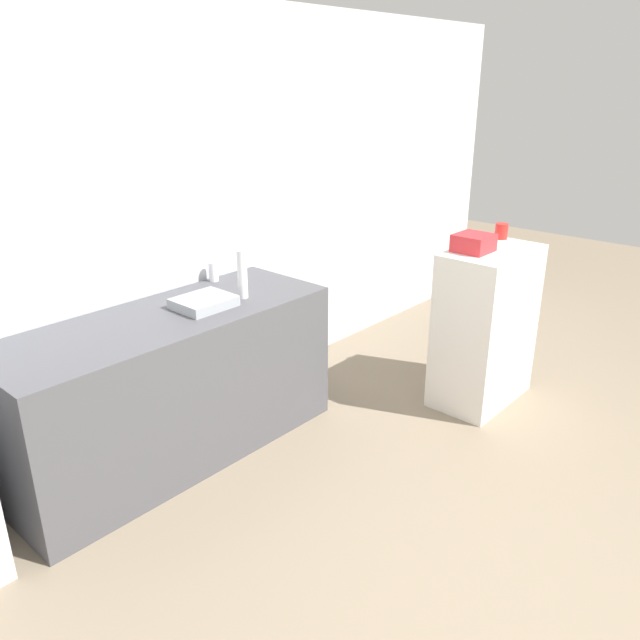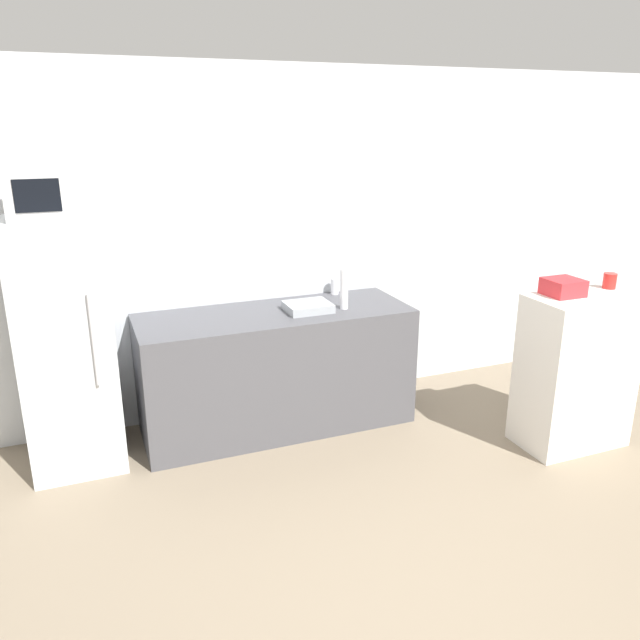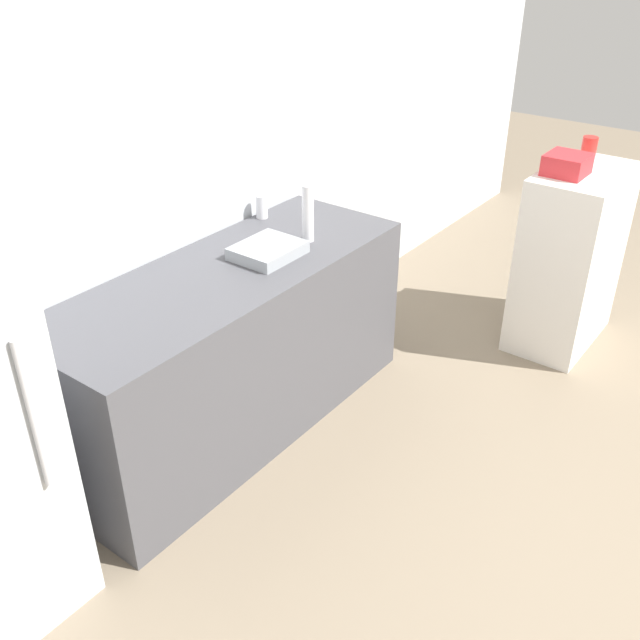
% 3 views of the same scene
% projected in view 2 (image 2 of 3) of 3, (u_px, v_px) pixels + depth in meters
% --- Properties ---
extents(ground_plane, '(14.00, 14.00, 0.00)m').
position_uv_depth(ground_plane, '(453.00, 639.00, 2.78)').
color(ground_plane, '#7F705B').
extents(wall_back, '(8.00, 0.06, 2.60)m').
position_uv_depth(wall_back, '(268.00, 245.00, 4.74)').
color(wall_back, silver).
rests_on(wall_back, ground_plane).
extents(refrigerator, '(0.57, 0.63, 1.65)m').
position_uv_depth(refrigerator, '(67.00, 346.00, 4.00)').
color(refrigerator, silver).
rests_on(refrigerator, ground_plane).
extents(microwave, '(0.45, 0.40, 0.31)m').
position_uv_depth(microwave, '(46.00, 192.00, 3.69)').
color(microwave, white).
rests_on(microwave, refrigerator).
extents(counter, '(1.97, 0.71, 0.89)m').
position_uv_depth(counter, '(276.00, 370.00, 4.61)').
color(counter, '#4C4C51').
rests_on(counter, ground_plane).
extents(sink_basin, '(0.32, 0.27, 0.06)m').
position_uv_depth(sink_basin, '(308.00, 307.00, 4.50)').
color(sink_basin, '#9EA3A8').
rests_on(sink_basin, counter).
extents(bottle_tall, '(0.06, 0.06, 0.30)m').
position_uv_depth(bottle_tall, '(344.00, 289.00, 4.52)').
color(bottle_tall, silver).
rests_on(bottle_tall, counter).
extents(bottle_short, '(0.06, 0.06, 0.13)m').
position_uv_depth(bottle_short, '(335.00, 286.00, 4.93)').
color(bottle_short, silver).
rests_on(bottle_short, counter).
extents(shelf_cabinet, '(0.74, 0.44, 1.08)m').
position_uv_depth(shelf_cabinet, '(575.00, 371.00, 4.33)').
color(shelf_cabinet, white).
rests_on(shelf_cabinet, ground_plane).
extents(basket, '(0.23, 0.22, 0.11)m').
position_uv_depth(basket, '(563.00, 287.00, 4.17)').
color(basket, red).
rests_on(basket, shelf_cabinet).
extents(jar, '(0.09, 0.09, 0.11)m').
position_uv_depth(jar, '(610.00, 281.00, 4.34)').
color(jar, red).
rests_on(jar, shelf_cabinet).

